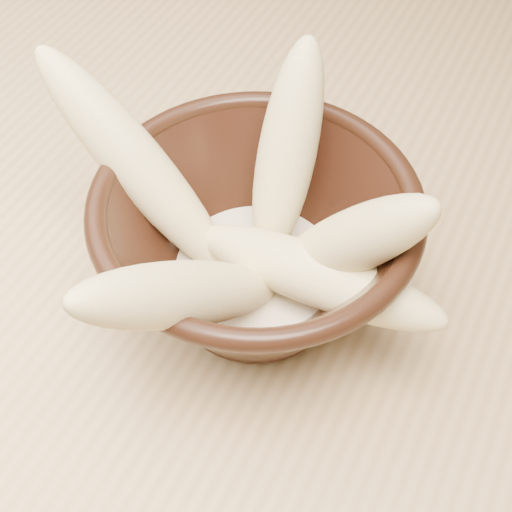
{
  "coord_description": "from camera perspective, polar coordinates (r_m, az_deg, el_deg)",
  "views": [
    {
      "loc": [
        0.03,
        -0.38,
        1.18
      ],
      "look_at": [
        -0.11,
        -0.11,
        0.81
      ],
      "focal_mm": 50.0,
      "sensor_mm": 36.0,
      "label": 1
    }
  ],
  "objects": [
    {
      "name": "table",
      "position": [
        0.64,
        12.88,
        -4.2
      ],
      "size": [
        1.2,
        0.8,
        0.75
      ],
      "color": "tan",
      "rests_on": "ground"
    },
    {
      "name": "bowl",
      "position": [
        0.48,
        -0.0,
        0.74
      ],
      "size": [
        0.21,
        0.21,
        0.12
      ],
      "rotation": [
        0.0,
        0.0,
        -0.25
      ],
      "color": "black",
      "rests_on": "table"
    },
    {
      "name": "milk_puddle",
      "position": [
        0.5,
        0.0,
        -1.33
      ],
      "size": [
        0.12,
        0.12,
        0.02
      ],
      "primitive_type": "cylinder",
      "color": "beige",
      "rests_on": "bowl"
    },
    {
      "name": "banana_upright",
      "position": [
        0.48,
        2.51,
        8.27
      ],
      "size": [
        0.05,
        0.12,
        0.15
      ],
      "primitive_type": "ellipsoid",
      "rotation": [
        0.56,
        0.0,
        3.27
      ],
      "color": "#D2C47C",
      "rests_on": "bowl"
    },
    {
      "name": "banana_left",
      "position": [
        0.48,
        -9.59,
        7.3
      ],
      "size": [
        0.17,
        0.06,
        0.15
      ],
      "primitive_type": "ellipsoid",
      "rotation": [
        0.85,
        0.0,
        -1.72
      ],
      "color": "#D2C47C",
      "rests_on": "bowl"
    },
    {
      "name": "banana_right",
      "position": [
        0.44,
        7.53,
        1.1
      ],
      "size": [
        0.12,
        0.05,
        0.14
      ],
      "primitive_type": "ellipsoid",
      "rotation": [
        0.66,
        0.0,
        1.49
      ],
      "color": "#D2C47C",
      "rests_on": "bowl"
    },
    {
      "name": "banana_across",
      "position": [
        0.45,
        4.7,
        -1.53
      ],
      "size": [
        0.18,
        0.05,
        0.06
      ],
      "primitive_type": "ellipsoid",
      "rotation": [
        1.45,
        0.0,
        1.5
      ],
      "color": "#D2C47C",
      "rests_on": "bowl"
    },
    {
      "name": "banana_front",
      "position": [
        0.41,
        -5.55,
        -3.05
      ],
      "size": [
        0.09,
        0.17,
        0.15
      ],
      "primitive_type": "ellipsoid",
      "rotation": [
        0.86,
        0.0,
        -0.34
      ],
      "color": "#D2C47C",
      "rests_on": "bowl"
    }
  ]
}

